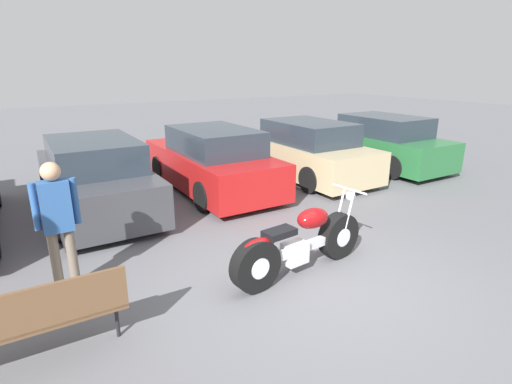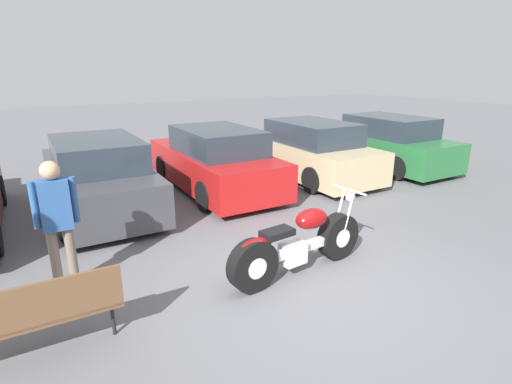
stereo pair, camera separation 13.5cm
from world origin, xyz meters
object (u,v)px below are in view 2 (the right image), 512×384
object	(u,v)px
motorcycle	(298,245)
parked_car_green	(383,143)
parked_car_red	(214,161)
park_bench	(23,316)
parked_car_dark_grey	(98,176)
parked_car_champagne	(307,151)
person_standing	(57,216)

from	to	relation	value
motorcycle	parked_car_green	xyz separation A→B (m)	(5.84, 3.97, 0.24)
motorcycle	parked_car_red	bearing A→B (deg)	80.84
park_bench	parked_car_green	bearing A→B (deg)	24.59
parked_car_dark_grey	park_bench	xyz separation A→B (m)	(-1.39, -4.40, -0.13)
motorcycle	parked_car_red	distance (m)	4.34
parked_car_champagne	parked_car_green	bearing A→B (deg)	-3.77
parked_car_green	person_standing	bearing A→B (deg)	-161.84
parked_car_green	person_standing	size ratio (longest dim) A/B	2.57
parked_car_champagne	park_bench	size ratio (longest dim) A/B	2.46
parked_car_green	motorcycle	bearing A→B (deg)	-145.79
parked_car_dark_grey	park_bench	distance (m)	4.61
parked_car_dark_grey	park_bench	bearing A→B (deg)	-107.56
parked_car_dark_grey	park_bench	world-z (taller)	parked_car_dark_grey
parked_car_dark_grey	parked_car_red	size ratio (longest dim) A/B	1.00
parked_car_red	parked_car_dark_grey	bearing A→B (deg)	-178.19
parked_car_dark_grey	parked_car_green	bearing A→B (deg)	-1.65
motorcycle	parked_car_red	xyz separation A→B (m)	(0.69, 4.28, 0.24)
parked_car_green	park_bench	size ratio (longest dim) A/B	2.46
parked_car_red	person_standing	xyz separation A→B (m)	(-3.52, -3.15, 0.34)
motorcycle	parked_car_champagne	distance (m)	5.28
motorcycle	person_standing	size ratio (longest dim) A/B	1.33
park_bench	parked_car_red	bearing A→B (deg)	48.46
parked_car_red	person_standing	distance (m)	4.73
parked_car_champagne	parked_car_red	bearing A→B (deg)	177.01
parked_car_dark_grey	parked_car_red	world-z (taller)	same
motorcycle	person_standing	distance (m)	3.10
park_bench	person_standing	bearing A→B (deg)	71.17
parked_car_red	parked_car_champagne	bearing A→B (deg)	-2.99
motorcycle	parked_car_champagne	size ratio (longest dim) A/B	0.52
parked_car_green	park_bench	xyz separation A→B (m)	(-9.12, -4.18, -0.13)
parked_car_champagne	park_bench	world-z (taller)	parked_car_champagne
parked_car_champagne	park_bench	bearing A→B (deg)	-146.43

